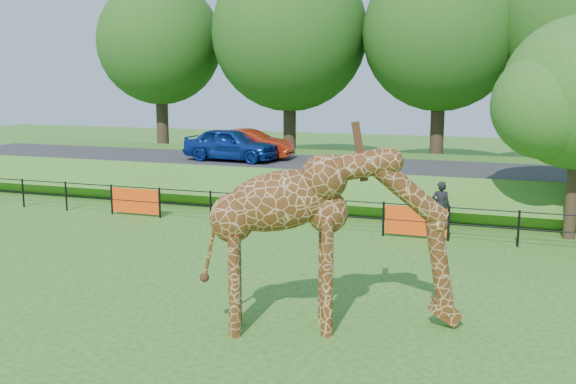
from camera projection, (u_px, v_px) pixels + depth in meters
name	position (u px, v px, depth m)	size (l,w,h in m)	color
ground	(214.00, 315.00, 13.42)	(90.00, 90.00, 0.00)	#256519
giraffe	(334.00, 240.00, 12.37)	(5.09, 0.93, 3.63)	#5A3012
perimeter_fence	(322.00, 214.00, 20.75)	(28.07, 0.10, 1.10)	black
embankment	(371.00, 178.00, 27.70)	(40.00, 9.00, 1.30)	#256519
road	(364.00, 166.00, 26.19)	(40.00, 5.00, 0.12)	#2C2C2E
car_blue	(231.00, 144.00, 27.35)	(1.66, 4.14, 1.41)	#13359C
car_red	(249.00, 144.00, 28.17)	(1.36, 3.89, 1.28)	red
visitor	(441.00, 206.00, 20.88)	(0.59, 0.39, 1.61)	black
bg_tree_line	(439.00, 32.00, 31.98)	(37.30, 8.80, 11.82)	#312416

